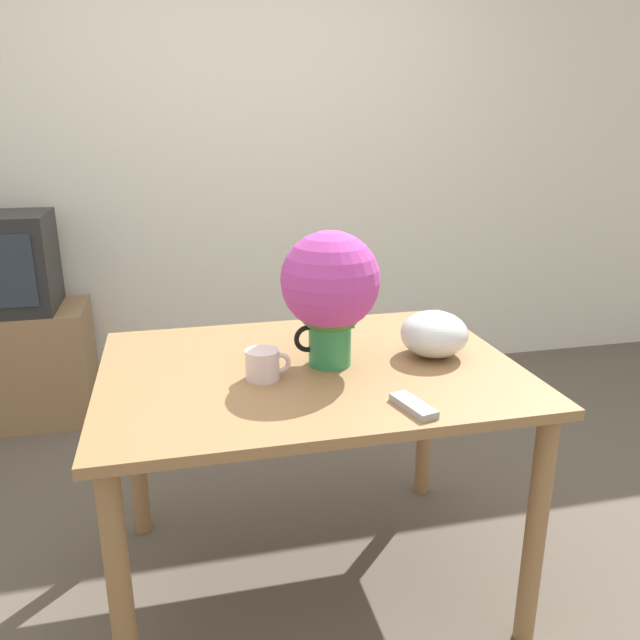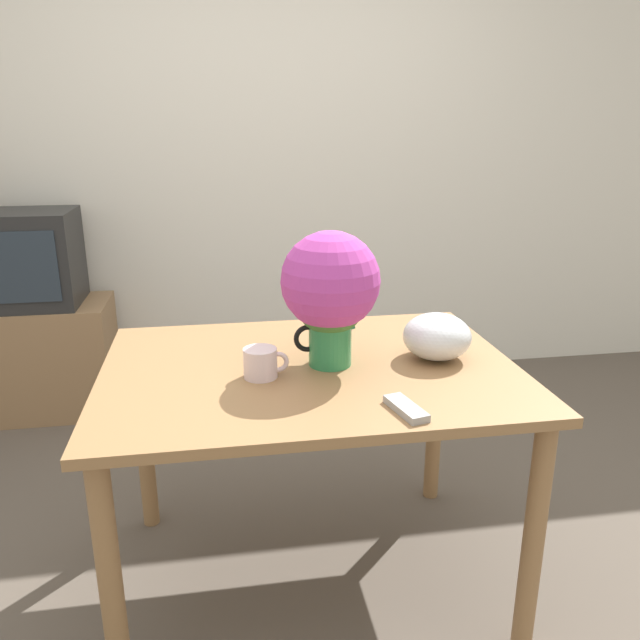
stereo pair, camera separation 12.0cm
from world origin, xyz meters
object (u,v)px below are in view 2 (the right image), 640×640
flower_vase (330,290)px  white_bowl (437,336)px  tv_set (32,259)px  coffee_mug (261,363)px

flower_vase → white_bowl: 0.38m
white_bowl → tv_set: bearing=136.1°
tv_set → coffee_mug: bearing=-57.0°
white_bowl → tv_set: tv_set is taller
flower_vase → coffee_mug: bearing=-163.0°
flower_vase → tv_set: flower_vase is taller
flower_vase → coffee_mug: size_ratio=3.11×
flower_vase → coffee_mug: flower_vase is taller
coffee_mug → tv_set: size_ratio=0.28×
coffee_mug → flower_vase: bearing=17.0°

